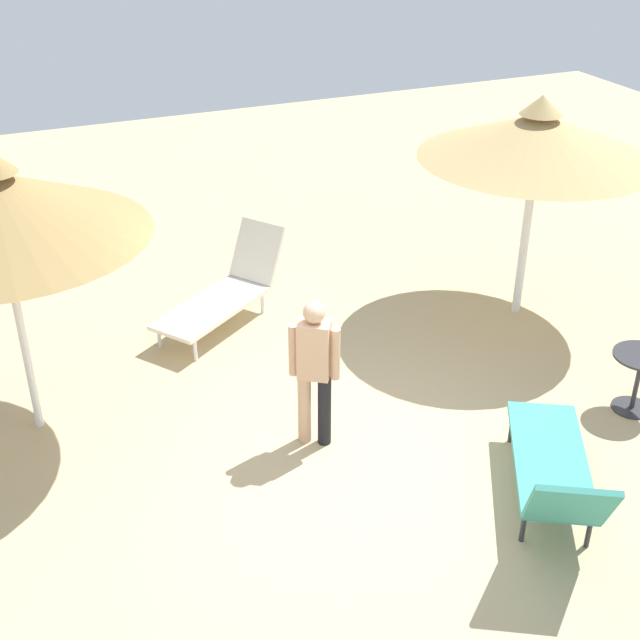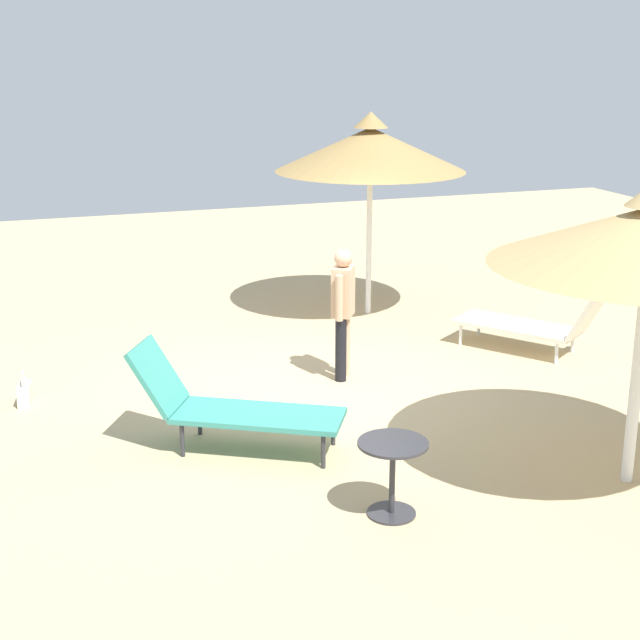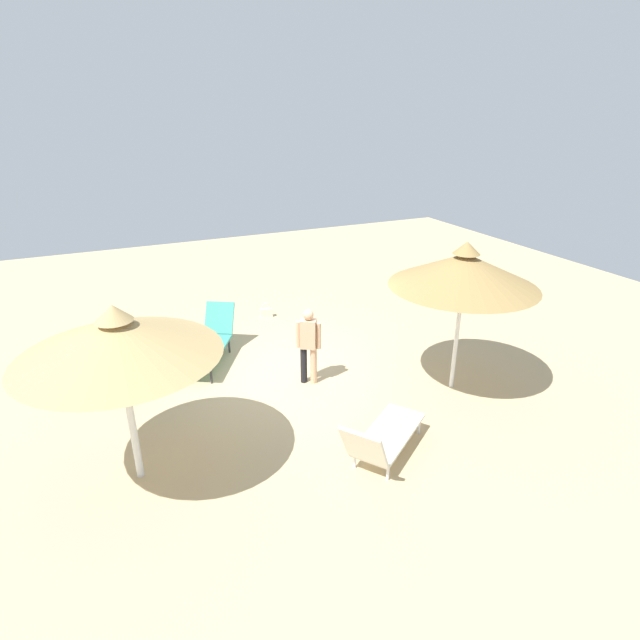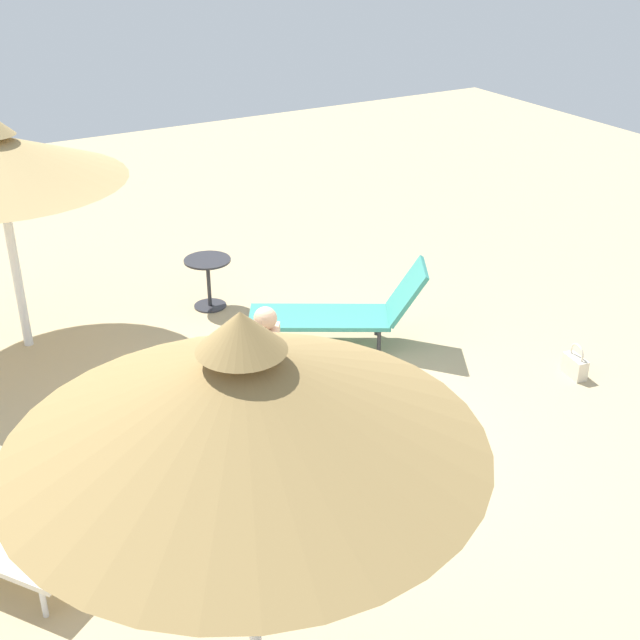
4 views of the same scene
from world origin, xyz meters
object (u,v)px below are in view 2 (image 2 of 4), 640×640
Objects in this scene: side_table_round at (393,465)px; lounge_chair_near_left at (539,322)px; parasol_umbrella_center at (370,149)px; handbag at (25,393)px; lounge_chair_front at (228,404)px; person_standing_near_right at (343,306)px.

lounge_chair_near_left is at bearing 133.68° from side_table_round.
parasol_umbrella_center reaches higher than handbag.
handbag is (-1.84, -1.82, -0.32)m from lounge_chair_front.
person_standing_near_right is at bearing 130.85° from lounge_chair_front.
person_standing_near_right is at bearing 84.35° from handbag.
lounge_chair_near_left is 4.74m from side_table_round.
parasol_umbrella_center is 1.40× the size of lounge_chair_front.
side_table_round is at bearing -20.18° from parasol_umbrella_center.
lounge_chair_front reaches higher than lounge_chair_near_left.
person_standing_near_right reaches higher than lounge_chair_front.
lounge_chair_near_left is at bearing 109.35° from lounge_chair_front.
side_table_round is (5.67, -2.08, -1.91)m from parasol_umbrella_center.
person_standing_near_right is 3.35m from side_table_round.
parasol_umbrella_center is 3.14m from person_standing_near_right.
lounge_chair_front is at bearing 44.56° from handbag.
parasol_umbrella_center reaches higher than side_table_round.
lounge_chair_front is at bearing -37.67° from parasol_umbrella_center.
parasol_umbrella_center is 4.41× the size of side_table_round.
lounge_chair_front is 3.16× the size of side_table_round.
lounge_chair_front is 2.61m from handbag.
lounge_chair_near_left is 0.94× the size of lounge_chair_front.
lounge_chair_front is 1.98m from side_table_round.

